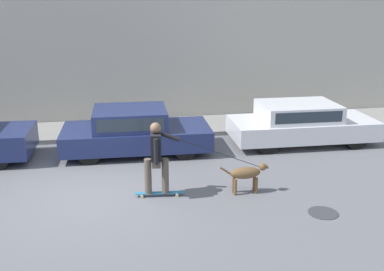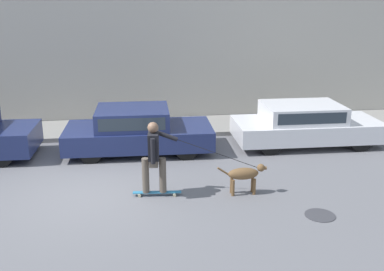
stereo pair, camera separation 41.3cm
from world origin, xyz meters
name	(u,v)px [view 1 (the left image)]	position (x,y,z in m)	size (l,w,h in m)	color
ground_plane	(98,195)	(0.00, 0.00, 0.00)	(36.00, 36.00, 0.00)	slate
back_wall	(99,57)	(0.00, 6.12, 2.24)	(32.00, 0.30, 4.49)	#ADA89E
sidewalk_curb	(102,130)	(0.00, 4.90, 0.07)	(30.00, 2.08, 0.13)	gray
parked_car_1	(135,131)	(0.97, 2.76, 0.60)	(4.09, 1.95, 1.25)	black
parked_car_2	(301,123)	(5.85, 2.76, 0.60)	(4.24, 1.86, 1.21)	black
dog	(247,174)	(3.25, -0.43, 0.45)	(1.10, 0.27, 0.68)	brown
skateboarder	(157,155)	(1.30, -0.28, 0.95)	(2.81, 0.63, 1.67)	beige
manhole_cover	(323,213)	(4.50, -1.66, 0.01)	(0.61, 0.61, 0.01)	#38383D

